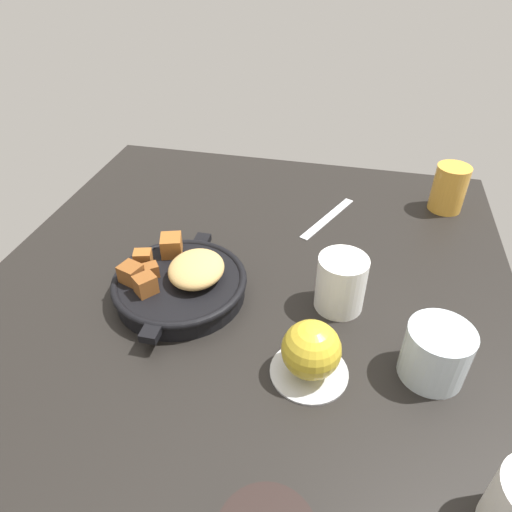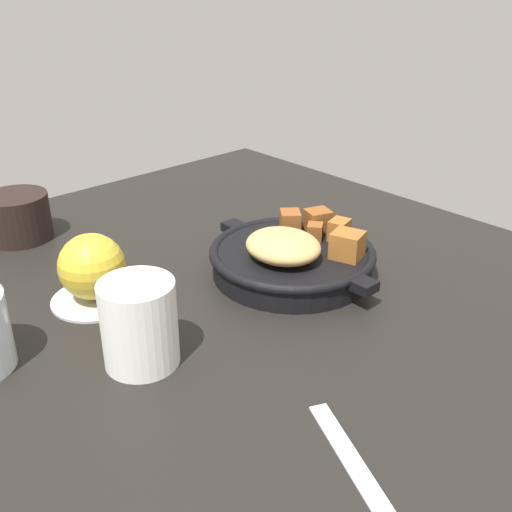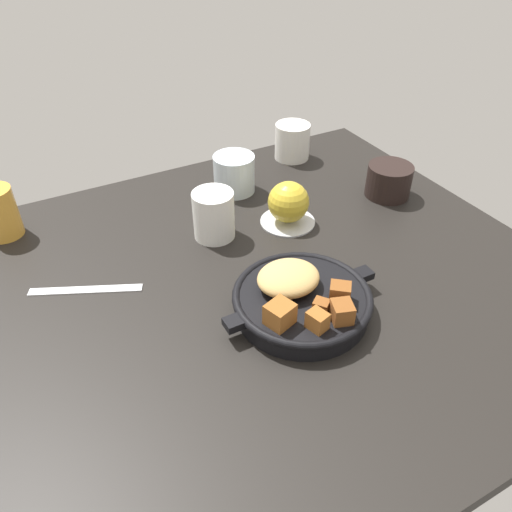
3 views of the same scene
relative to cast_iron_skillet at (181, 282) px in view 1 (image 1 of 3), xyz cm
name	(u,v)px [view 1 (image 1 of 3)]	position (x,y,z in cm)	size (l,w,h in cm)	color
ground_plane	(243,299)	(-2.26, 9.07, -3.68)	(95.08, 83.29, 2.40)	black
cast_iron_skillet	(181,282)	(0.00, 0.00, 0.00)	(24.58, 20.33, 6.50)	black
saucer_plate	(309,371)	(10.64, 21.07, -2.18)	(10.08, 10.08, 0.60)	#B7BABF
red_apple	(311,350)	(10.64, 21.07, 1.86)	(7.47, 7.47, 7.47)	gold
butter_knife	(328,218)	(-26.66, 19.70, -2.30)	(17.31, 1.60, 0.36)	silver
water_glass_short	(436,353)	(7.26, 36.14, 1.29)	(8.20, 8.20, 7.53)	silver
juice_glass_amber	(449,188)	(-35.46, 41.63, 2.04)	(6.35, 6.35, 9.05)	gold
white_creamer_pitcher	(341,283)	(-2.90, 23.61, 1.82)	(7.20, 7.20, 8.60)	white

